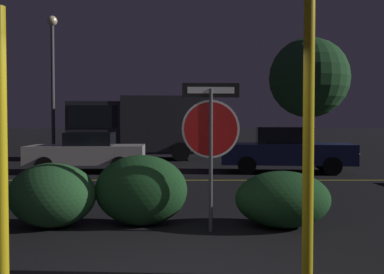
% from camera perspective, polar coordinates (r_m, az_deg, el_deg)
% --- Properties ---
extents(road_center_stripe, '(33.05, 0.12, 0.01)m').
position_cam_1_polar(road_center_stripe, '(12.66, -1.29, -5.78)').
color(road_center_stripe, gold).
rests_on(road_center_stripe, ground_plane).
extents(stop_sign, '(0.90, 0.07, 2.30)m').
position_cam_1_polar(stop_sign, '(6.60, 2.29, 1.14)').
color(stop_sign, '#4C4C51').
rests_on(stop_sign, ground_plane).
extents(yellow_pole_right, '(0.12, 0.12, 3.58)m').
position_cam_1_polar(yellow_pole_right, '(4.78, 15.05, 2.99)').
color(yellow_pole_right, yellow).
rests_on(yellow_pole_right, ground_plane).
extents(hedge_bush_1, '(1.41, 1.09, 1.05)m').
position_cam_1_polar(hedge_bush_1, '(7.33, -18.37, -7.38)').
color(hedge_bush_1, '#285B2D').
rests_on(hedge_bush_1, ground_plane).
extents(hedge_bush_2, '(1.52, 0.91, 1.16)m').
position_cam_1_polar(hedge_bush_2, '(7.14, -7.02, -7.06)').
color(hedge_bush_2, '#1E4C23').
rests_on(hedge_bush_2, ground_plane).
extents(hedge_bush_3, '(1.54, 1.18, 0.91)m').
position_cam_1_polar(hedge_bush_3, '(7.15, 11.76, -8.10)').
color(hedge_bush_3, '#1E4C23').
rests_on(hedge_bush_3, ground_plane).
extents(passing_car_1, '(4.07, 2.03, 1.37)m').
position_cam_1_polar(passing_car_1, '(15.15, -13.99, -1.94)').
color(passing_car_1, silver).
rests_on(passing_car_1, ground_plane).
extents(passing_car_2, '(4.61, 2.18, 1.55)m').
position_cam_1_polar(passing_car_2, '(15.01, 12.14, -1.71)').
color(passing_car_2, navy).
rests_on(passing_car_2, ground_plane).
extents(delivery_truck, '(6.39, 2.64, 2.90)m').
position_cam_1_polar(delivery_truck, '(19.94, -7.68, 1.68)').
color(delivery_truck, '#2D2D33').
rests_on(delivery_truck, ground_plane).
extents(street_lamp, '(0.46, 0.46, 6.54)m').
position_cam_1_polar(street_lamp, '(20.65, -18.32, 9.00)').
color(street_lamp, '#4C4C51').
rests_on(street_lamp, ground_plane).
extents(tree_0, '(4.59, 4.59, 6.59)m').
position_cam_1_polar(tree_0, '(25.75, 15.11, 7.61)').
color(tree_0, '#422D1E').
rests_on(tree_0, ground_plane).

